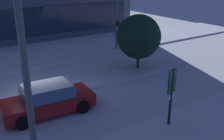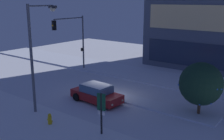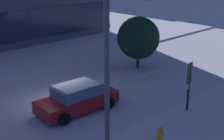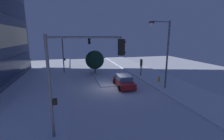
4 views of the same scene
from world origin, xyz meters
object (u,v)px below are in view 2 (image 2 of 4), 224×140
at_px(street_lamp_arched, 38,44).
at_px(parking_info_sign, 101,109).
at_px(car_near, 97,94).
at_px(fire_hydrant, 50,120).
at_px(traffic_light_corner_far_left, 72,34).
at_px(decorated_tree_median, 201,84).

relative_size(street_lamp_arched, parking_info_sign, 2.86).
bearing_deg(car_near, parking_info_sign, -43.20).
bearing_deg(parking_info_sign, fire_hydrant, 94.09).
xyz_separation_m(car_near, parking_info_sign, (4.02, -4.21, 1.04)).
xyz_separation_m(traffic_light_corner_far_left, decorated_tree_median, (16.05, -3.26, -1.96)).
xyz_separation_m(fire_hydrant, decorated_tree_median, (7.19, 7.70, 1.96)).
height_order(traffic_light_corner_far_left, fire_hydrant, traffic_light_corner_far_left).
bearing_deg(parking_info_sign, traffic_light_corner_far_left, 39.70).
relative_size(fire_hydrant, decorated_tree_median, 0.22).
bearing_deg(traffic_light_corner_far_left, car_near, 55.90).
relative_size(traffic_light_corner_far_left, decorated_tree_median, 1.61).
height_order(fire_hydrant, decorated_tree_median, decorated_tree_median).
relative_size(traffic_light_corner_far_left, parking_info_sign, 2.30).
bearing_deg(decorated_tree_median, parking_info_sign, -118.25).
bearing_deg(decorated_tree_median, car_near, -162.07).
bearing_deg(traffic_light_corner_far_left, street_lamp_arched, 33.49).
height_order(traffic_light_corner_far_left, parking_info_sign, traffic_light_corner_far_left).
height_order(traffic_light_corner_far_left, street_lamp_arched, street_lamp_arched).
distance_m(street_lamp_arched, decorated_tree_median, 11.90).
relative_size(street_lamp_arched, fire_hydrant, 8.98).
height_order(car_near, traffic_light_corner_far_left, traffic_light_corner_far_left).
distance_m(car_near, street_lamp_arched, 6.20).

